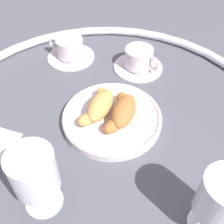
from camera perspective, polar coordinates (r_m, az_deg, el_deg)
name	(u,v)px	position (r m, az deg, el deg)	size (l,w,h in m)	color
ground_plane	(104,127)	(0.63, -1.57, -3.05)	(2.20, 2.20, 0.00)	#4C4F56
table_chrome_rim	(104,123)	(0.62, -1.59, -2.33)	(0.82, 0.82, 0.02)	silver
pastry_plate	(112,118)	(0.64, 0.00, -1.17)	(0.23, 0.23, 0.02)	silver
croissant_large	(123,111)	(0.61, 2.16, 0.14)	(0.13, 0.08, 0.04)	#AD6B33
croissant_small	(99,106)	(0.62, -2.67, 1.32)	(0.13, 0.09, 0.04)	#D6994C
coffee_cup_near	(139,60)	(0.78, 5.53, 10.48)	(0.14, 0.14, 0.06)	silver
coffee_cup_far	(70,50)	(0.83, -8.61, 12.44)	(0.14, 0.14, 0.06)	silver
juice_glass_left	(35,174)	(0.47, -15.53, -12.18)	(0.08, 0.08, 0.14)	white
juice_glass_right	(222,200)	(0.46, 21.59, -16.34)	(0.08, 0.08, 0.14)	white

